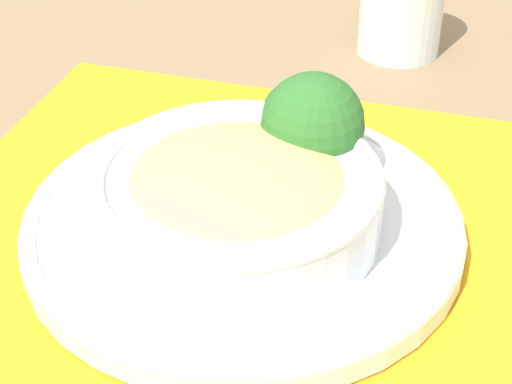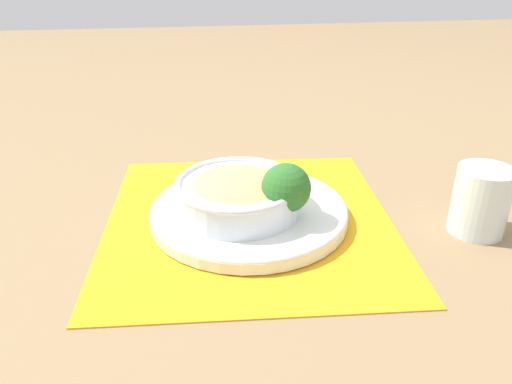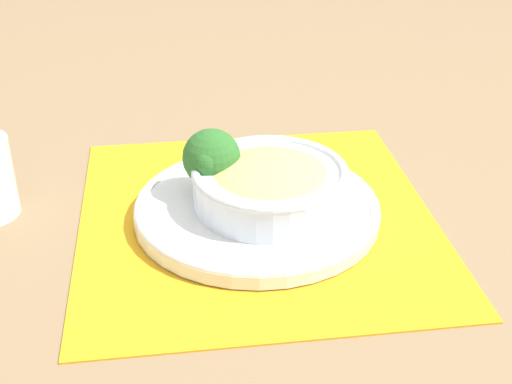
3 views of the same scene
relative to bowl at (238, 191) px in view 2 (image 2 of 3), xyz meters
The scene contains 9 objects.
ground_plane 0.05m from the bowl, 75.91° to the left, with size 4.00×4.00×0.00m, color #8C704C.
placemat 0.05m from the bowl, 75.91° to the left, with size 0.49×0.46×0.00m.
plate 0.04m from the bowl, 75.91° to the left, with size 0.30×0.30×0.02m.
bowl is the anchor object (origin of this frame).
broccoli_floret 0.08m from the bowl, 56.88° to the left, with size 0.07×0.07×0.08m.
carrot_slice_near 0.07m from the bowl, 114.13° to the left, with size 0.04×0.04×0.01m.
carrot_slice_middle 0.07m from the bowl, 127.82° to the left, with size 0.04×0.04×0.01m.
carrot_slice_far 0.06m from the bowl, 142.23° to the left, with size 0.04×0.04×0.01m.
water_glass 0.35m from the bowl, 75.77° to the left, with size 0.08×0.08×0.10m.
Camera 2 is at (0.66, -0.09, 0.38)m, focal length 35.00 mm.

